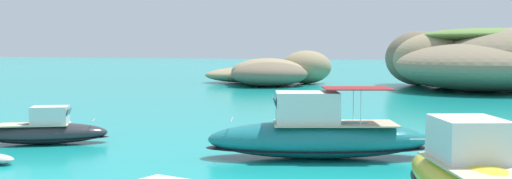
# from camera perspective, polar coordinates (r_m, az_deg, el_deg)

# --- Properties ---
(islet_large) EXTENTS (32.82, 29.02, 6.98)m
(islet_large) POSITION_cam_1_polar(r_m,az_deg,el_deg) (73.65, 22.16, 2.53)
(islet_large) COLOR #84755B
(islet_large) RESTS_ON ground
(islet_small) EXTENTS (19.29, 19.61, 4.24)m
(islet_small) POSITION_cam_1_polar(r_m,az_deg,el_deg) (77.75, 1.47, 1.61)
(islet_small) COLOR #9E8966
(islet_small) RESTS_ON ground
(motorboat_charcoal) EXTENTS (6.45, 4.65, 1.87)m
(motorboat_charcoal) POSITION_cam_1_polar(r_m,az_deg,el_deg) (32.42, -18.94, -3.67)
(motorboat_charcoal) COLOR #2D2D33
(motorboat_charcoal) RESTS_ON ground
(motorboat_teal) EXTENTS (10.17, 6.00, 3.05)m
(motorboat_teal) POSITION_cam_1_polar(r_m,az_deg,el_deg) (26.94, 5.64, -4.27)
(motorboat_teal) COLOR #19727A
(motorboat_teal) RESTS_ON ground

